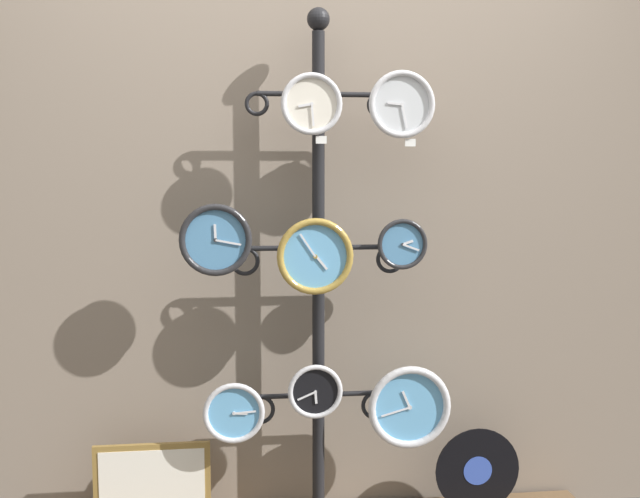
{
  "coord_description": "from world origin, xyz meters",
  "views": [
    {
      "loc": [
        -0.34,
        -2.42,
        1.43
      ],
      "look_at": [
        0.0,
        0.36,
        1.14
      ],
      "focal_mm": 42.0,
      "sensor_mm": 36.0,
      "label": 1
    }
  ],
  "objects_px": {
    "clock_middle_right": "(402,244)",
    "picture_frame": "(153,487)",
    "clock_bottom_left": "(234,413)",
    "clock_top_center": "(311,104)",
    "clock_bottom_right": "(409,407)",
    "clock_middle_left": "(216,240)",
    "vinyl_record": "(477,470)",
    "clock_middle_center": "(315,256)",
    "clock_top_right": "(402,104)",
    "clock_bottom_center": "(315,391)",
    "display_stand": "(318,330)"
  },
  "relations": [
    {
      "from": "clock_bottom_left",
      "to": "picture_frame",
      "type": "distance_m",
      "value": 0.44
    },
    {
      "from": "clock_bottom_right",
      "to": "clock_top_center",
      "type": "bearing_deg",
      "value": 178.95
    },
    {
      "from": "clock_bottom_left",
      "to": "clock_middle_left",
      "type": "bearing_deg",
      "value": -170.49
    },
    {
      "from": "clock_top_center",
      "to": "clock_bottom_left",
      "type": "relative_size",
      "value": 0.98
    },
    {
      "from": "clock_top_center",
      "to": "clock_middle_center",
      "type": "relative_size",
      "value": 0.79
    },
    {
      "from": "clock_bottom_left",
      "to": "picture_frame",
      "type": "bearing_deg",
      "value": 165.45
    },
    {
      "from": "clock_middle_center",
      "to": "clock_bottom_right",
      "type": "height_order",
      "value": "clock_middle_center"
    },
    {
      "from": "clock_middle_center",
      "to": "clock_bottom_right",
      "type": "bearing_deg",
      "value": 1.05
    },
    {
      "from": "clock_middle_center",
      "to": "clock_middle_right",
      "type": "xyz_separation_m",
      "value": [
        0.33,
        0.02,
        0.04
      ]
    },
    {
      "from": "clock_bottom_right",
      "to": "display_stand",
      "type": "bearing_deg",
      "value": 165.16
    },
    {
      "from": "clock_middle_left",
      "to": "clock_bottom_left",
      "type": "relative_size",
      "value": 1.14
    },
    {
      "from": "display_stand",
      "to": "clock_middle_center",
      "type": "bearing_deg",
      "value": -103.79
    },
    {
      "from": "clock_middle_right",
      "to": "vinyl_record",
      "type": "relative_size",
      "value": 0.56
    },
    {
      "from": "clock_top_center",
      "to": "clock_middle_center",
      "type": "xyz_separation_m",
      "value": [
        0.01,
        -0.01,
        -0.56
      ]
    },
    {
      "from": "clock_top_center",
      "to": "clock_top_right",
      "type": "xyz_separation_m",
      "value": [
        0.34,
        0.0,
        0.0
      ]
    },
    {
      "from": "picture_frame",
      "to": "vinyl_record",
      "type": "bearing_deg",
      "value": -0.49
    },
    {
      "from": "clock_top_right",
      "to": "clock_middle_center",
      "type": "height_order",
      "value": "clock_top_right"
    },
    {
      "from": "display_stand",
      "to": "picture_frame",
      "type": "relative_size",
      "value": 4.62
    },
    {
      "from": "picture_frame",
      "to": "clock_middle_right",
      "type": "bearing_deg",
      "value": -3.28
    },
    {
      "from": "clock_middle_center",
      "to": "clock_bottom_left",
      "type": "height_order",
      "value": "clock_middle_center"
    },
    {
      "from": "clock_top_center",
      "to": "clock_bottom_center",
      "type": "relative_size",
      "value": 1.09
    },
    {
      "from": "vinyl_record",
      "to": "clock_top_center",
      "type": "bearing_deg",
      "value": -175.54
    },
    {
      "from": "clock_middle_right",
      "to": "clock_bottom_right",
      "type": "bearing_deg",
      "value": -26.65
    },
    {
      "from": "clock_middle_right",
      "to": "picture_frame",
      "type": "bearing_deg",
      "value": 176.72
    },
    {
      "from": "clock_bottom_left",
      "to": "picture_frame",
      "type": "xyz_separation_m",
      "value": [
        -0.31,
        0.08,
        -0.31
      ]
    },
    {
      "from": "clock_top_center",
      "to": "clock_bottom_right",
      "type": "relative_size",
      "value": 0.7
    },
    {
      "from": "clock_middle_left",
      "to": "clock_middle_center",
      "type": "bearing_deg",
      "value": 2.11
    },
    {
      "from": "clock_bottom_center",
      "to": "display_stand",
      "type": "bearing_deg",
      "value": 76.44
    },
    {
      "from": "clock_middle_right",
      "to": "vinyl_record",
      "type": "bearing_deg",
      "value": 7.52
    },
    {
      "from": "display_stand",
      "to": "clock_middle_right",
      "type": "relative_size",
      "value": 10.57
    },
    {
      "from": "vinyl_record",
      "to": "clock_middle_right",
      "type": "bearing_deg",
      "value": -172.48
    },
    {
      "from": "clock_middle_left",
      "to": "picture_frame",
      "type": "distance_m",
      "value": 0.99
    },
    {
      "from": "clock_middle_right",
      "to": "vinyl_record",
      "type": "distance_m",
      "value": 0.98
    },
    {
      "from": "clock_top_center",
      "to": "clock_middle_right",
      "type": "bearing_deg",
      "value": 1.51
    },
    {
      "from": "clock_top_center",
      "to": "picture_frame",
      "type": "relative_size",
      "value": 0.51
    },
    {
      "from": "clock_middle_center",
      "to": "picture_frame",
      "type": "bearing_deg",
      "value": 172.87
    },
    {
      "from": "clock_bottom_right",
      "to": "vinyl_record",
      "type": "relative_size",
      "value": 0.94
    },
    {
      "from": "vinyl_record",
      "to": "display_stand",
      "type": "bearing_deg",
      "value": 177.24
    },
    {
      "from": "clock_middle_right",
      "to": "display_stand",
      "type": "bearing_deg",
      "value": 166.47
    },
    {
      "from": "clock_top_center",
      "to": "clock_middle_right",
      "type": "relative_size",
      "value": 1.18
    },
    {
      "from": "display_stand",
      "to": "clock_bottom_center",
      "type": "bearing_deg",
      "value": -103.56
    },
    {
      "from": "clock_top_center",
      "to": "clock_bottom_left",
      "type": "bearing_deg",
      "value": -176.63
    },
    {
      "from": "clock_bottom_right",
      "to": "clock_middle_right",
      "type": "bearing_deg",
      "value": 153.35
    },
    {
      "from": "clock_top_center",
      "to": "clock_top_right",
      "type": "relative_size",
      "value": 0.9
    },
    {
      "from": "clock_middle_center",
      "to": "clock_bottom_left",
      "type": "relative_size",
      "value": 1.24
    },
    {
      "from": "clock_bottom_right",
      "to": "vinyl_record",
      "type": "distance_m",
      "value": 0.42
    },
    {
      "from": "clock_middle_left",
      "to": "clock_middle_center",
      "type": "height_order",
      "value": "clock_middle_left"
    },
    {
      "from": "clock_bottom_left",
      "to": "clock_bottom_center",
      "type": "distance_m",
      "value": 0.31
    },
    {
      "from": "clock_middle_left",
      "to": "clock_bottom_center",
      "type": "relative_size",
      "value": 1.27
    },
    {
      "from": "clock_top_right",
      "to": "picture_frame",
      "type": "bearing_deg",
      "value": 176.37
    }
  ]
}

